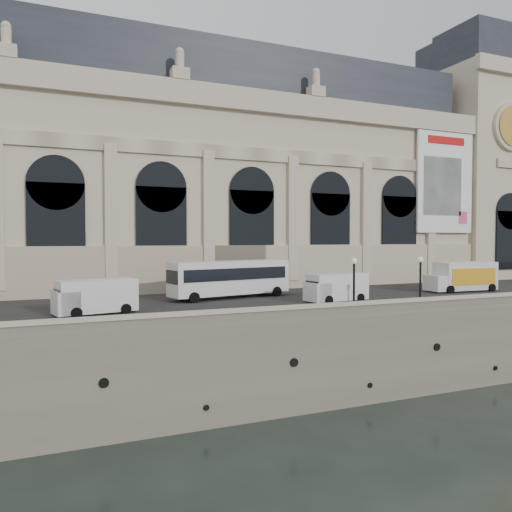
% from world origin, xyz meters
% --- Properties ---
extents(ground, '(260.00, 260.00, 0.00)m').
position_xyz_m(ground, '(0.00, 0.00, 0.00)').
color(ground, black).
rests_on(ground, ground).
extents(quay, '(160.00, 70.00, 6.00)m').
position_xyz_m(quay, '(0.00, 35.00, 3.00)').
color(quay, gray).
rests_on(quay, ground).
extents(street, '(160.00, 24.00, 0.06)m').
position_xyz_m(street, '(0.00, 14.00, 6.03)').
color(street, '#2D2D2D').
rests_on(street, quay).
extents(parapet, '(160.00, 1.40, 1.21)m').
position_xyz_m(parapet, '(0.00, 0.60, 6.62)').
color(parapet, gray).
rests_on(parapet, quay).
extents(museum, '(69.00, 18.70, 29.10)m').
position_xyz_m(museum, '(-5.98, 30.86, 19.72)').
color(museum, beige).
rests_on(museum, quay).
extents(clock_pavilion, '(13.00, 14.72, 36.70)m').
position_xyz_m(clock_pavilion, '(34.00, 27.93, 23.42)').
color(clock_pavilion, beige).
rests_on(clock_pavilion, quay).
extents(bus_left, '(12.42, 4.94, 3.58)m').
position_xyz_m(bus_left, '(-8.78, 15.62, 8.01)').
color(bus_left, silver).
rests_on(bus_left, quay).
extents(van_b, '(6.27, 3.44, 2.64)m').
position_xyz_m(van_b, '(-21.79, 10.07, 7.35)').
color(van_b, silver).
rests_on(van_b, quay).
extents(van_c, '(6.02, 2.92, 2.59)m').
position_xyz_m(van_c, '(-1.13, 9.44, 7.32)').
color(van_c, white).
rests_on(van_c, quay).
extents(box_truck, '(8.05, 3.14, 3.20)m').
position_xyz_m(box_truck, '(16.28, 11.75, 7.61)').
color(box_truck, silver).
rests_on(box_truck, quay).
extents(lamp_left, '(0.44, 0.44, 4.31)m').
position_xyz_m(lamp_left, '(-4.25, 1.66, 8.14)').
color(lamp_left, black).
rests_on(lamp_left, quay).
extents(lamp_right, '(0.44, 0.44, 4.29)m').
position_xyz_m(lamp_right, '(2.20, 2.08, 8.14)').
color(lamp_right, black).
rests_on(lamp_right, quay).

